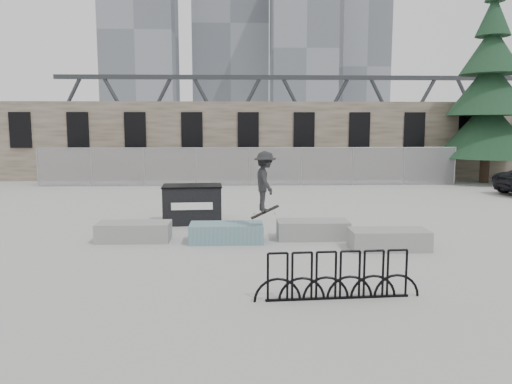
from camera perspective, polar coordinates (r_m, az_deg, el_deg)
ground at (r=14.05m, az=0.43°, el=-5.48°), size 120.00×120.00×0.00m
stone_wall at (r=29.93m, az=-0.94°, el=5.90°), size 36.00×2.58×4.50m
chainlink_fence at (r=26.26m, az=-0.77°, el=2.98°), size 22.06×0.06×2.02m
planter_far_left at (r=14.29m, az=-13.77°, el=-4.33°), size 2.00×0.90×0.52m
planter_center_left at (r=13.75m, az=-3.40°, el=-4.59°), size 2.00×0.90×0.52m
planter_center_right at (r=14.23m, az=6.50°, el=-4.20°), size 2.00×0.90×0.52m
planter_offset at (r=13.39m, az=14.94°, el=-5.17°), size 2.00×0.90×0.52m
dumpster at (r=16.42m, az=-7.27°, el=-1.36°), size 1.97×1.28×1.26m
bike_rack at (r=9.43m, az=9.36°, el=-9.46°), size 3.14×0.26×0.90m
spruce_tree at (r=30.44m, az=25.07°, el=9.68°), size 5.30×5.30×11.50m
skyline_towers at (r=108.91m, az=-2.39°, el=17.02°), size 58.00×28.00×48.00m
truss_bridge at (r=69.49m, az=6.75°, el=8.44°), size 70.00×3.00×9.80m
skateboarder at (r=13.16m, az=1.03°, el=1.21°), size 0.77×1.12×1.80m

